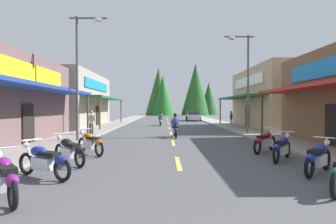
{
  "coord_description": "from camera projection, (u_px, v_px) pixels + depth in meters",
  "views": [
    {
      "loc": [
        -0.47,
        -0.66,
        1.92
      ],
      "look_at": [
        -0.13,
        26.46,
        1.49
      ],
      "focal_mm": 29.64,
      "sensor_mm": 36.0,
      "label": 1
    }
  ],
  "objects": [
    {
      "name": "storefront_left_far",
      "position": [
        54.0,
        100.0,
        28.61
      ],
      "size": [
        10.75,
        13.01,
        5.4
      ],
      "color": "gray",
      "rests_on": "ground"
    },
    {
      "name": "streetlamp_left",
      "position": [
        82.0,
        62.0,
        15.23
      ],
      "size": [
        2.07,
        0.3,
        6.94
      ],
      "color": "#474C51",
      "rests_on": "ground"
    },
    {
      "name": "rider_cruising_trailing",
      "position": [
        161.0,
        119.0,
        29.57
      ],
      "size": [
        0.6,
        2.14,
        1.57
      ],
      "rotation": [
        0.0,
        0.0,
        1.54
      ],
      "color": "black",
      "rests_on": "ground"
    },
    {
      "name": "motorcycle_parked_right_3",
      "position": [
        265.0,
        141.0,
        11.88
      ],
      "size": [
        1.55,
        1.62,
        1.04
      ],
      "rotation": [
        0.0,
        0.0,
        0.81
      ],
      "color": "black",
      "rests_on": "ground"
    },
    {
      "name": "pedestrian_by_shop",
      "position": [
        91.0,
        121.0,
        18.9
      ],
      "size": [
        0.55,
        0.34,
        1.73
      ],
      "rotation": [
        0.0,
        0.0,
        1.31
      ],
      "color": "#3F593F",
      "rests_on": "ground"
    },
    {
      "name": "centerline_dashes",
      "position": [
        169.0,
        124.0,
        32.49
      ],
      "size": [
        0.16,
        62.08,
        0.01
      ],
      "color": "#E0C64C",
      "rests_on": "ground"
    },
    {
      "name": "storefront_right_far",
      "position": [
        294.0,
        98.0,
        26.4
      ],
      "size": [
        10.63,
        11.88,
        5.62
      ],
      "color": "tan",
      "rests_on": "ground"
    },
    {
      "name": "pedestrian_browsing",
      "position": [
        231.0,
        119.0,
        24.62
      ],
      "size": [
        0.37,
        0.54,
        1.65
      ],
      "rotation": [
        0.0,
        0.0,
        2.79
      ],
      "color": "#B2A599",
      "rests_on": "ground"
    },
    {
      "name": "motorcycle_parked_right_1",
      "position": [
        318.0,
        157.0,
        7.98
      ],
      "size": [
        1.61,
        1.56,
        1.04
      ],
      "rotation": [
        0.0,
        0.0,
        0.77
      ],
      "color": "black",
      "rests_on": "ground"
    },
    {
      "name": "parked_car_curbside",
      "position": [
        193.0,
        116.0,
        40.24
      ],
      "size": [
        2.22,
        4.38,
        1.4
      ],
      "rotation": [
        0.0,
        0.0,
        1.53
      ],
      "color": "silver",
      "rests_on": "ground"
    },
    {
      "name": "ground",
      "position": [
        169.0,
        127.0,
        28.62
      ],
      "size": [
        9.77,
        85.86,
        0.1
      ],
      "primitive_type": "cube",
      "color": "#4C4C4F"
    },
    {
      "name": "motorcycle_parked_left_2",
      "position": [
        69.0,
        150.0,
        9.33
      ],
      "size": [
        1.57,
        1.6,
        1.04
      ],
      "rotation": [
        0.0,
        0.0,
        2.35
      ],
      "color": "black",
      "rests_on": "ground"
    },
    {
      "name": "motorcycle_parked_right_2",
      "position": [
        282.0,
        147.0,
        10.01
      ],
      "size": [
        1.38,
        1.76,
        1.04
      ],
      "rotation": [
        0.0,
        0.0,
        0.92
      ],
      "color": "black",
      "rests_on": "ground"
    },
    {
      "name": "streetlamp_right",
      "position": [
        244.0,
        71.0,
        19.04
      ],
      "size": [
        2.07,
        0.3,
        6.89
      ],
      "color": "#474C51",
      "rests_on": "ground"
    },
    {
      "name": "motorcycle_parked_left_1",
      "position": [
        44.0,
        160.0,
        7.51
      ],
      "size": [
        1.9,
        1.17,
        1.04
      ],
      "rotation": [
        0.0,
        0.0,
        2.61
      ],
      "color": "black",
      "rests_on": "ground"
    },
    {
      "name": "sidewalk_right",
      "position": [
        229.0,
        126.0,
        28.69
      ],
      "size": [
        2.58,
        85.86,
        0.12
      ],
      "primitive_type": "cube",
      "color": "#9E9991",
      "rests_on": "ground"
    },
    {
      "name": "treeline_backdrop",
      "position": [
        182.0,
        93.0,
        72.05
      ],
      "size": [
        19.05,
        12.84,
        13.49
      ],
      "color": "#225423",
      "rests_on": "ground"
    },
    {
      "name": "rider_cruising_lead",
      "position": [
        175.0,
        127.0,
        17.89
      ],
      "size": [
        0.6,
        2.14,
        1.57
      ],
      "rotation": [
        0.0,
        0.0,
        1.6
      ],
      "color": "black",
      "rests_on": "ground"
    },
    {
      "name": "motorcycle_parked_left_0",
      "position": [
        5.0,
        177.0,
        5.73
      ],
      "size": [
        1.42,
        1.73,
        1.04
      ],
      "rotation": [
        0.0,
        0.0,
        2.25
      ],
      "color": "black",
      "rests_on": "ground"
    },
    {
      "name": "motorcycle_parked_left_3",
      "position": [
        90.0,
        143.0,
        11.34
      ],
      "size": [
        1.5,
        1.66,
        1.04
      ],
      "rotation": [
        0.0,
        0.0,
        2.3
      ],
      "color": "black",
      "rests_on": "ground"
    },
    {
      "name": "sidewalk_left",
      "position": [
        109.0,
        126.0,
        28.54
      ],
      "size": [
        2.58,
        85.86,
        0.12
      ],
      "primitive_type": "cube",
      "color": "gray",
      "rests_on": "ground"
    }
  ]
}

